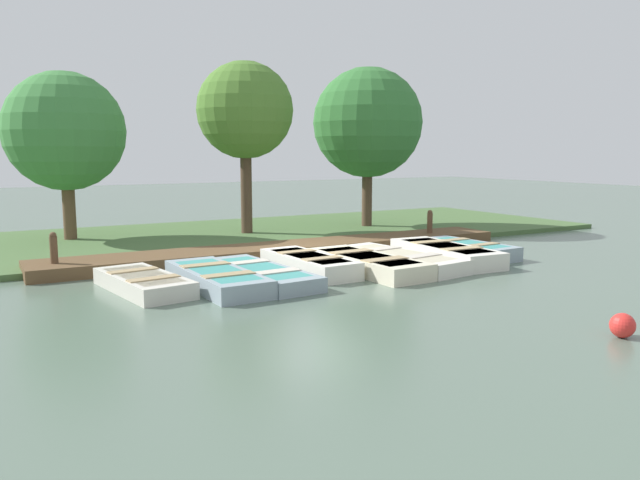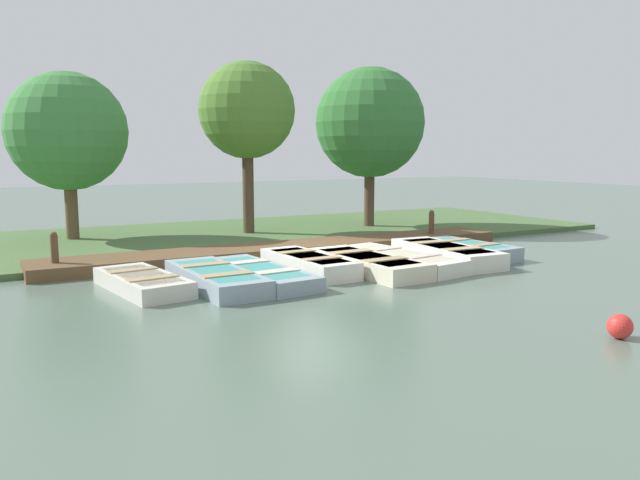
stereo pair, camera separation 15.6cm
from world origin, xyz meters
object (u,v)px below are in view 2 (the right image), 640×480
object	(u,v)px
rowboat_4	(367,263)
park_tree_left	(247,111)
rowboat_2	(260,274)
buoy	(620,326)
rowboat_1	(216,278)
rowboat_0	(143,282)
mooring_post_far	(431,226)
rowboat_3	(309,263)
rowboat_7	(467,249)
park_tree_center	(370,123)
park_tree_far_left	(67,132)
rowboat_5	(400,259)
mooring_post_near	(55,254)
rowboat_6	(446,253)

from	to	relation	value
rowboat_4	park_tree_left	xyz separation A→B (m)	(-6.75, -0.09, 3.76)
rowboat_2	park_tree_left	world-z (taller)	park_tree_left
rowboat_2	buoy	bearing A→B (deg)	20.49
rowboat_1	rowboat_4	size ratio (longest dim) A/B	0.96
rowboat_0	rowboat_4	bearing A→B (deg)	75.83
mooring_post_far	rowboat_1	bearing A→B (deg)	-70.24
rowboat_3	mooring_post_far	xyz separation A→B (m)	(-2.37, 5.44, 0.29)
rowboat_3	rowboat_7	xyz separation A→B (m)	(0.09, 4.64, -0.02)
park_tree_left	park_tree_center	world-z (taller)	park_tree_center
buoy	park_tree_far_left	world-z (taller)	park_tree_far_left
rowboat_2	rowboat_7	xyz separation A→B (m)	(-0.25, 5.98, 0.03)
rowboat_0	rowboat_2	world-z (taller)	rowboat_0
rowboat_3	mooring_post_far	distance (m)	5.94
buoy	park_tree_center	xyz separation A→B (m)	(-12.55, 3.91, 3.50)
rowboat_0	rowboat_4	xyz separation A→B (m)	(0.51, 4.93, 0.02)
rowboat_7	park_tree_center	size ratio (longest dim) A/B	0.50
rowboat_4	rowboat_5	xyz separation A→B (m)	(-0.16, 1.04, -0.02)
park_tree_center	mooring_post_far	bearing A→B (deg)	-1.34
rowboat_1	rowboat_2	distance (m)	1.02
rowboat_3	buoy	bearing A→B (deg)	11.00
rowboat_7	rowboat_0	bearing A→B (deg)	-93.85
rowboat_2	rowboat_1	bearing A→B (deg)	-89.69
buoy	rowboat_1	bearing A→B (deg)	-147.53
rowboat_3	rowboat_4	distance (m)	1.33
rowboat_3	park_tree_left	world-z (taller)	park_tree_left
mooring_post_near	park_tree_center	distance (m)	11.59
rowboat_6	park_tree_far_left	size ratio (longest dim) A/B	0.67
rowboat_4	buoy	distance (m)	6.10
buoy	park_tree_center	size ratio (longest dim) A/B	0.07
rowboat_6	mooring_post_near	world-z (taller)	mooring_post_near
rowboat_0	park_tree_far_left	distance (m)	8.08
mooring_post_near	mooring_post_far	size ratio (longest dim) A/B	1.00
mooring_post_far	park_tree_center	bearing A→B (deg)	178.66
rowboat_1	rowboat_6	size ratio (longest dim) A/B	0.98
rowboat_1	park_tree_left	world-z (taller)	park_tree_left
rowboat_1	buoy	xyz separation A→B (m)	(6.23, 3.96, -0.00)
rowboat_0	rowboat_5	xyz separation A→B (m)	(0.36, 5.97, 0.01)
rowboat_5	rowboat_4	bearing A→B (deg)	-89.52
rowboat_6	rowboat_1	bearing A→B (deg)	-86.44
rowboat_5	rowboat_1	bearing A→B (deg)	-97.96
rowboat_2	rowboat_5	size ratio (longest dim) A/B	0.96
rowboat_4	buoy	bearing A→B (deg)	0.90
rowboat_7	mooring_post_near	world-z (taller)	mooring_post_near
rowboat_0	park_tree_center	world-z (taller)	park_tree_center
rowboat_5	park_tree_far_left	bearing A→B (deg)	-149.37
rowboat_4	rowboat_7	size ratio (longest dim) A/B	1.23
rowboat_3	buoy	world-z (taller)	rowboat_3
rowboat_3	rowboat_4	world-z (taller)	rowboat_3
rowboat_2	mooring_post_near	world-z (taller)	mooring_post_near
rowboat_2	mooring_post_near	xyz separation A→B (m)	(-2.71, -3.71, 0.34)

